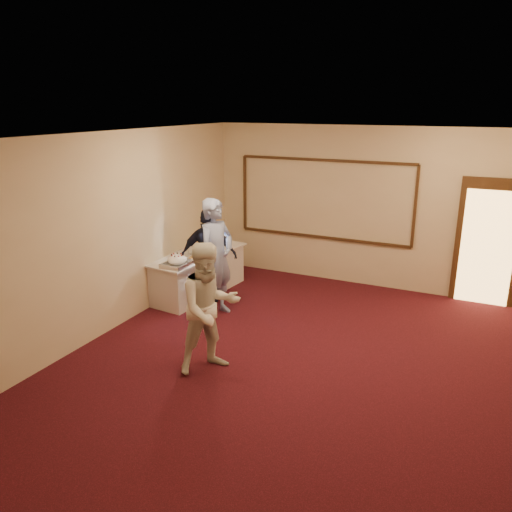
{
  "coord_description": "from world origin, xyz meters",
  "views": [
    {
      "loc": [
        2.07,
        -5.67,
        3.38
      ],
      "look_at": [
        -1.02,
        0.89,
        1.15
      ],
      "focal_mm": 35.0,
      "sensor_mm": 36.0,
      "label": 1
    }
  ],
  "objects_px": {
    "pavlova_tray": "(177,261)",
    "woman": "(210,308)",
    "guest": "(209,256)",
    "plate_stack_b": "(214,245)",
    "buffet_table": "(198,273)",
    "plate_stack_a": "(193,249)",
    "man": "(216,258)",
    "tart": "(196,259)",
    "cupcake_stand": "(215,234)"
  },
  "relations": [
    {
      "from": "pavlova_tray",
      "to": "tart",
      "type": "height_order",
      "value": "pavlova_tray"
    },
    {
      "from": "plate_stack_a",
      "to": "guest",
      "type": "relative_size",
      "value": 0.12
    },
    {
      "from": "plate_stack_a",
      "to": "tart",
      "type": "xyz_separation_m",
      "value": [
        0.29,
        -0.37,
        -0.06
      ]
    },
    {
      "from": "buffet_table",
      "to": "plate_stack_b",
      "type": "distance_m",
      "value": 0.61
    },
    {
      "from": "tart",
      "to": "man",
      "type": "relative_size",
      "value": 0.15
    },
    {
      "from": "plate_stack_b",
      "to": "woman",
      "type": "xyz_separation_m",
      "value": [
        1.46,
        -2.64,
        0.01
      ]
    },
    {
      "from": "plate_stack_b",
      "to": "cupcake_stand",
      "type": "bearing_deg",
      "value": 117.31
    },
    {
      "from": "buffet_table",
      "to": "guest",
      "type": "relative_size",
      "value": 1.3
    },
    {
      "from": "guest",
      "to": "plate_stack_b",
      "type": "bearing_deg",
      "value": -90.02
    },
    {
      "from": "plate_stack_a",
      "to": "man",
      "type": "bearing_deg",
      "value": -37.43
    },
    {
      "from": "plate_stack_a",
      "to": "woman",
      "type": "relative_size",
      "value": 0.12
    },
    {
      "from": "buffet_table",
      "to": "man",
      "type": "height_order",
      "value": "man"
    },
    {
      "from": "pavlova_tray",
      "to": "woman",
      "type": "xyz_separation_m",
      "value": [
        1.5,
        -1.5,
        0.01
      ]
    },
    {
      "from": "pavlova_tray",
      "to": "buffet_table",
      "type": "bearing_deg",
      "value": 97.58
    },
    {
      "from": "buffet_table",
      "to": "plate_stack_a",
      "type": "height_order",
      "value": "plate_stack_a"
    },
    {
      "from": "woman",
      "to": "guest",
      "type": "height_order",
      "value": "woman"
    },
    {
      "from": "buffet_table",
      "to": "woman",
      "type": "bearing_deg",
      "value": -54.94
    },
    {
      "from": "plate_stack_a",
      "to": "woman",
      "type": "bearing_deg",
      "value": -53.59
    },
    {
      "from": "plate_stack_b",
      "to": "buffet_table",
      "type": "bearing_deg",
      "value": -111.33
    },
    {
      "from": "plate_stack_a",
      "to": "guest",
      "type": "bearing_deg",
      "value": -24.9
    },
    {
      "from": "plate_stack_a",
      "to": "pavlova_tray",
      "type": "bearing_deg",
      "value": -77.39
    },
    {
      "from": "buffet_table",
      "to": "cupcake_stand",
      "type": "bearing_deg",
      "value": 98.05
    },
    {
      "from": "pavlova_tray",
      "to": "plate_stack_a",
      "type": "bearing_deg",
      "value": 102.61
    },
    {
      "from": "tart",
      "to": "woman",
      "type": "relative_size",
      "value": 0.17
    },
    {
      "from": "plate_stack_b",
      "to": "man",
      "type": "distance_m",
      "value": 1.23
    },
    {
      "from": "plate_stack_b",
      "to": "man",
      "type": "bearing_deg",
      "value": -57.78
    },
    {
      "from": "buffet_table",
      "to": "guest",
      "type": "distance_m",
      "value": 0.63
    },
    {
      "from": "man",
      "to": "woman",
      "type": "relative_size",
      "value": 1.13
    },
    {
      "from": "woman",
      "to": "buffet_table",
      "type": "bearing_deg",
      "value": 71.85
    },
    {
      "from": "plate_stack_a",
      "to": "plate_stack_b",
      "type": "relative_size",
      "value": 0.97
    },
    {
      "from": "buffet_table",
      "to": "man",
      "type": "xyz_separation_m",
      "value": [
        0.79,
        -0.68,
        0.59
      ]
    },
    {
      "from": "plate_stack_a",
      "to": "man",
      "type": "height_order",
      "value": "man"
    },
    {
      "from": "man",
      "to": "guest",
      "type": "height_order",
      "value": "man"
    },
    {
      "from": "cupcake_stand",
      "to": "woman",
      "type": "xyz_separation_m",
      "value": [
        1.73,
        -3.15,
        -0.06
      ]
    },
    {
      "from": "man",
      "to": "guest",
      "type": "bearing_deg",
      "value": 54.74
    },
    {
      "from": "pavlova_tray",
      "to": "woman",
      "type": "bearing_deg",
      "value": -44.95
    },
    {
      "from": "plate_stack_b",
      "to": "pavlova_tray",
      "type": "bearing_deg",
      "value": -91.71
    },
    {
      "from": "buffet_table",
      "to": "pavlova_tray",
      "type": "distance_m",
      "value": 0.92
    },
    {
      "from": "buffet_table",
      "to": "plate_stack_b",
      "type": "relative_size",
      "value": 10.38
    },
    {
      "from": "cupcake_stand",
      "to": "guest",
      "type": "height_order",
      "value": "guest"
    },
    {
      "from": "man",
      "to": "woman",
      "type": "bearing_deg",
      "value": -140.61
    },
    {
      "from": "woman",
      "to": "man",
      "type": "bearing_deg",
      "value": 63.63
    },
    {
      "from": "buffet_table",
      "to": "man",
      "type": "bearing_deg",
      "value": -40.54
    },
    {
      "from": "man",
      "to": "guest",
      "type": "distance_m",
      "value": 0.62
    },
    {
      "from": "guest",
      "to": "woman",
      "type": "bearing_deg",
      "value": 97.8
    },
    {
      "from": "plate_stack_b",
      "to": "tart",
      "type": "height_order",
      "value": "plate_stack_b"
    },
    {
      "from": "buffet_table",
      "to": "pavlova_tray",
      "type": "height_order",
      "value": "pavlova_tray"
    },
    {
      "from": "plate_stack_a",
      "to": "plate_stack_b",
      "type": "height_order",
      "value": "plate_stack_b"
    },
    {
      "from": "buffet_table",
      "to": "woman",
      "type": "distance_m",
      "value": 2.83
    },
    {
      "from": "tart",
      "to": "woman",
      "type": "height_order",
      "value": "woman"
    }
  ]
}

